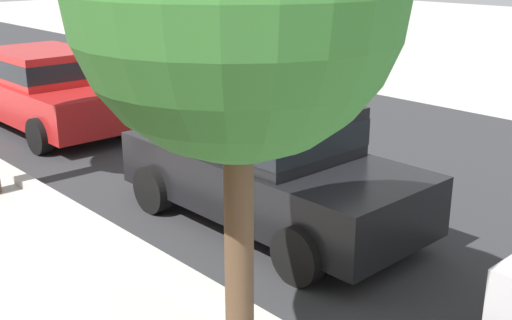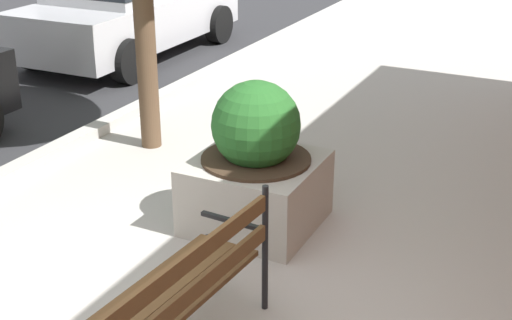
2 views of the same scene
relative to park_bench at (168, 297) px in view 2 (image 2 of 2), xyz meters
name	(u,v)px [view 2 (image 2 of 2)]	position (x,y,z in m)	size (l,w,h in m)	color
park_bench	(168,297)	(0.00, 0.00, 0.00)	(1.83, 0.66, 0.95)	brown
concrete_planter	(256,166)	(1.97, 0.38, 0.00)	(1.03, 1.03, 1.28)	#A8A399
parked_car_silver	(128,3)	(6.23, 4.69, 0.30)	(4.11, 1.95, 1.56)	#B7B7BC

